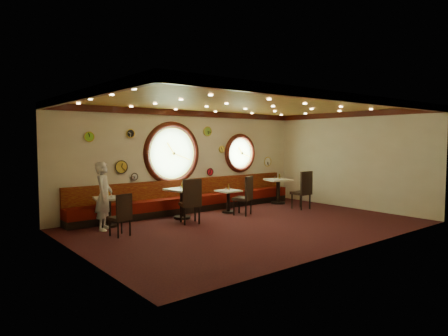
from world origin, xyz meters
TOP-DOWN VIEW (x-y plane):
  - floor at (0.00, 0.00)m, footprint 9.00×6.00m
  - ceiling at (0.00, 0.00)m, footprint 9.00×6.00m
  - wall_back at (0.00, 3.00)m, footprint 9.00×0.02m
  - wall_front at (0.00, -3.00)m, footprint 9.00×0.02m
  - wall_left at (-4.50, 0.00)m, footprint 0.02×6.00m
  - wall_right at (4.50, 0.00)m, footprint 0.02×6.00m
  - molding_back at (0.00, 2.95)m, footprint 9.00×0.10m
  - molding_front at (0.00, -2.95)m, footprint 9.00×0.10m
  - molding_left at (-4.45, 0.00)m, footprint 0.10×6.00m
  - molding_right at (4.45, 0.00)m, footprint 0.10×6.00m
  - banquette_base at (0.00, 2.72)m, footprint 8.00×0.55m
  - banquette_seat at (0.00, 2.72)m, footprint 8.00×0.55m
  - banquette_back at (0.00, 2.94)m, footprint 8.00×0.10m
  - porthole_left_glass at (-0.60, 3.00)m, footprint 1.66×0.02m
  - porthole_left_frame at (-0.60, 2.98)m, footprint 1.98×0.18m
  - porthole_left_ring at (-0.60, 2.95)m, footprint 1.61×0.03m
  - porthole_right_glass at (2.20, 3.00)m, footprint 1.10×0.02m
  - porthole_right_frame at (2.20, 2.98)m, footprint 1.38×0.18m
  - porthole_right_ring at (2.20, 2.95)m, footprint 1.09×0.03m
  - wall_clock_0 at (-3.20, 2.96)m, footprint 0.26×0.03m
  - wall_clock_1 at (-2.00, 2.96)m, footprint 0.24×0.03m
  - wall_clock_2 at (-2.30, 2.96)m, footprint 0.36×0.03m
  - wall_clock_3 at (3.55, 2.96)m, footprint 0.34×0.03m
  - wall_clock_4 at (-1.90, 2.96)m, footprint 0.20×0.03m
  - wall_clock_5 at (1.35, 2.96)m, footprint 0.22×0.03m
  - wall_clock_6 at (0.85, 2.96)m, footprint 0.24×0.03m
  - wall_clock_7 at (0.75, 2.96)m, footprint 0.30×0.03m
  - table_a at (-2.99, 2.24)m, footprint 0.84×0.84m
  - table_b at (-0.90, 1.97)m, footprint 0.90×0.90m
  - table_c at (0.72, 1.84)m, footprint 0.66×0.66m
  - table_d at (3.25, 2.11)m, footprint 1.02×1.02m
  - chair_a at (-3.18, 1.02)m, footprint 0.50×0.50m
  - chair_b at (-1.13, 1.17)m, footprint 0.65×0.65m
  - chair_c at (0.87, 1.19)m, footprint 0.66×0.66m
  - chair_d at (3.04, 0.78)m, footprint 0.54×0.54m
  - condiment_a_salt at (-3.02, 2.28)m, footprint 0.04×0.04m
  - condiment_b_salt at (-0.96, 1.96)m, footprint 0.03×0.03m
  - condiment_c_salt at (0.68, 1.90)m, footprint 0.03×0.03m
  - condiment_d_salt at (3.20, 2.23)m, footprint 0.04×0.04m
  - condiment_a_pepper at (-2.94, 2.17)m, footprint 0.04×0.04m
  - condiment_b_pepper at (-0.85, 1.92)m, footprint 0.03×0.03m
  - condiment_c_pepper at (0.72, 1.78)m, footprint 0.04×0.04m
  - condiment_d_pepper at (3.34, 2.10)m, footprint 0.03×0.03m
  - condiment_a_bottle at (-2.94, 2.36)m, footprint 0.05×0.05m
  - condiment_b_bottle at (-0.81, 2.10)m, footprint 0.05×0.05m
  - condiment_c_bottle at (0.81, 1.95)m, footprint 0.06×0.06m
  - condiment_d_bottle at (3.40, 2.20)m, footprint 0.05×0.05m
  - waiter at (-3.23, 1.96)m, footprint 0.70×0.75m

SIDE VIEW (x-z plane):
  - floor at x=0.00m, z-range 0.00..0.00m
  - banquette_base at x=0.00m, z-range 0.00..0.20m
  - banquette_seat at x=0.00m, z-range 0.20..0.50m
  - table_c at x=0.72m, z-range 0.09..0.80m
  - table_a at x=-2.99m, z-range 0.10..0.88m
  - table_b at x=-0.90m, z-range 0.11..0.98m
  - table_d at x=3.25m, z-range 0.12..1.00m
  - chair_a at x=-3.18m, z-range 0.26..0.89m
  - chair_c at x=0.87m, z-range 0.31..1.04m
  - chair_b at x=-1.13m, z-range 0.32..1.09m
  - chair_d at x=3.04m, z-range 0.33..1.10m
  - banquette_back at x=0.00m, z-range 0.48..1.02m
  - condiment_c_salt at x=0.68m, z-range 0.71..0.80m
  - condiment_c_pepper at x=0.72m, z-range 0.71..0.82m
  - condiment_c_bottle at x=0.81m, z-range 0.71..0.89m
  - condiment_a_salt at x=-3.02m, z-range 0.78..0.87m
  - condiment_a_pepper at x=-2.94m, z-range 0.78..0.89m
  - condiment_a_bottle at x=-2.94m, z-range 0.78..0.92m
  - waiter at x=-3.23m, z-range 0.00..1.72m
  - condiment_b_salt at x=-0.96m, z-range 0.87..0.96m
  - condiment_b_pepper at x=-0.85m, z-range 0.87..0.97m
  - condiment_d_pepper at x=3.34m, z-range 0.88..0.98m
  - condiment_d_salt at x=3.20m, z-range 0.88..0.98m
  - condiment_b_bottle at x=-0.81m, z-range 0.87..1.02m
  - condiment_d_bottle at x=3.40m, z-range 0.88..1.05m
  - wall_clock_4 at x=-1.90m, z-range 1.10..1.30m
  - wall_clock_6 at x=0.85m, z-range 1.08..1.32m
  - wall_clock_3 at x=3.55m, z-range 1.28..1.62m
  - wall_clock_2 at x=-2.30m, z-range 1.32..1.68m
  - wall_back at x=0.00m, z-range 0.00..3.20m
  - wall_front at x=0.00m, z-range 0.00..3.20m
  - wall_left at x=-4.50m, z-range 0.00..3.20m
  - wall_right at x=4.50m, z-range 0.00..3.20m
  - porthole_right_ring at x=2.20m, z-range 1.26..2.34m
  - porthole_right_glass at x=2.20m, z-range 1.25..2.35m
  - porthole_right_frame at x=2.20m, z-range 1.11..2.49m
  - porthole_left_glass at x=-0.60m, z-range 1.02..2.68m
  - porthole_left_frame at x=-0.60m, z-range 0.86..2.84m
  - porthole_left_ring at x=-0.60m, z-range 1.04..2.66m
  - wall_clock_5 at x=1.35m, z-range 1.84..2.06m
  - wall_clock_0 at x=-3.20m, z-range 2.22..2.48m
  - wall_clock_1 at x=-2.00m, z-range 2.33..2.57m
  - wall_clock_7 at x=0.75m, z-range 2.40..2.70m
  - molding_back at x=0.00m, z-range 3.02..3.20m
  - molding_front at x=0.00m, z-range 3.02..3.20m
  - molding_left at x=-4.45m, z-range 3.02..3.20m
  - molding_right at x=4.45m, z-range 3.02..3.20m
  - ceiling at x=0.00m, z-range 3.19..3.21m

